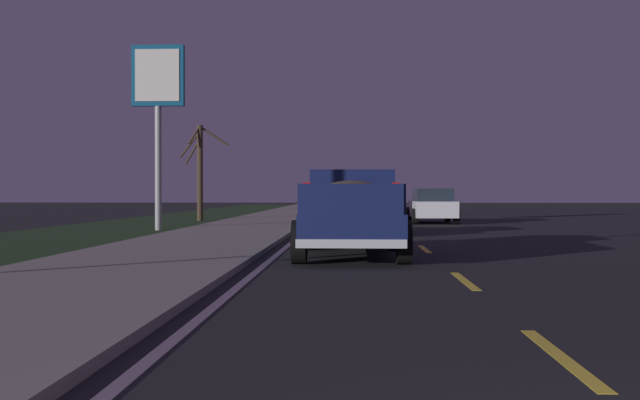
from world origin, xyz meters
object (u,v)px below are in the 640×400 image
object	(u,v)px
pickup_truck	(352,211)
gas_price_sign	(158,92)
sedan_silver	(352,202)
sedan_white	(432,205)
sedan_red	(358,206)
sedan_green	(355,210)
bare_tree_far	(200,169)

from	to	relation	value
pickup_truck	gas_price_sign	size ratio (longest dim) A/B	0.81
sedan_silver	sedan_white	bearing A→B (deg)	-160.51
pickup_truck	sedan_red	size ratio (longest dim) A/B	1.23
sedan_green	bare_tree_far	bearing A→B (deg)	32.48
sedan_red	gas_price_sign	xyz separation A→B (m)	(-6.77, 7.26, 4.23)
pickup_truck	bare_tree_far	size ratio (longest dim) A/B	1.18
pickup_truck	sedan_green	bearing A→B (deg)	-0.52
bare_tree_far	sedan_red	bearing A→B (deg)	-107.42
sedan_green	sedan_silver	xyz separation A→B (m)	(19.65, 0.09, 0.00)
sedan_green	sedan_white	bearing A→B (deg)	-20.06
sedan_silver	bare_tree_far	xyz separation A→B (m)	(-8.01, 7.32, 1.73)
sedan_red	gas_price_sign	distance (m)	10.79
pickup_truck	gas_price_sign	world-z (taller)	gas_price_sign
pickup_truck	sedan_red	bearing A→B (deg)	-0.80
sedan_silver	gas_price_sign	distance (m)	19.01
sedan_white	sedan_silver	xyz separation A→B (m)	(10.11, 3.58, 0.00)
gas_price_sign	bare_tree_far	bearing A→B (deg)	1.99
sedan_green	gas_price_sign	world-z (taller)	gas_price_sign
sedan_silver	sedan_green	bearing A→B (deg)	-179.73
pickup_truck	sedan_red	world-z (taller)	pickup_truck
sedan_green	sedan_white	distance (m)	10.16
pickup_truck	sedan_silver	bearing A→B (deg)	0.03
sedan_white	bare_tree_far	xyz separation A→B (m)	(2.10, 10.90, 1.73)
sedan_green	bare_tree_far	distance (m)	13.91
sedan_red	sedan_green	bearing A→B (deg)	178.95
sedan_silver	gas_price_sign	world-z (taller)	gas_price_sign
gas_price_sign	sedan_green	bearing A→B (deg)	-109.40
gas_price_sign	bare_tree_far	size ratio (longest dim) A/B	1.45
sedan_red	bare_tree_far	xyz separation A→B (m)	(2.38, 7.58, 1.73)
pickup_truck	sedan_green	xyz separation A→B (m)	(8.50, -0.08, -0.20)
sedan_red	pickup_truck	bearing A→B (deg)	179.20
pickup_truck	sedan_red	distance (m)	17.77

